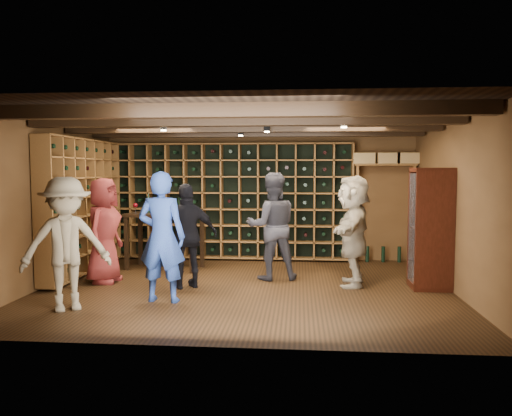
# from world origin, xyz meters

# --- Properties ---
(ground) EXTENTS (6.00, 6.00, 0.00)m
(ground) POSITION_xyz_m (0.00, 0.00, 0.00)
(ground) COLOR #331E0E
(ground) RESTS_ON ground
(room_shell) EXTENTS (6.00, 6.00, 6.00)m
(room_shell) POSITION_xyz_m (0.00, 0.05, 2.42)
(room_shell) COLOR brown
(room_shell) RESTS_ON ground
(wine_rack_back) EXTENTS (4.65, 0.30, 2.20)m
(wine_rack_back) POSITION_xyz_m (-0.52, 2.33, 1.15)
(wine_rack_back) COLOR brown
(wine_rack_back) RESTS_ON ground
(wine_rack_left) EXTENTS (0.30, 2.65, 2.20)m
(wine_rack_left) POSITION_xyz_m (-2.83, 0.82, 1.15)
(wine_rack_left) COLOR brown
(wine_rack_left) RESTS_ON ground
(crate_shelf) EXTENTS (1.20, 0.32, 2.07)m
(crate_shelf) POSITION_xyz_m (2.41, 2.32, 1.57)
(crate_shelf) COLOR brown
(crate_shelf) RESTS_ON ground
(display_cabinet) EXTENTS (0.55, 0.50, 1.75)m
(display_cabinet) POSITION_xyz_m (2.71, 0.20, 0.86)
(display_cabinet) COLOR #39130B
(display_cabinet) RESTS_ON ground
(man_blue_shirt) EXTENTS (0.66, 0.45, 1.73)m
(man_blue_shirt) POSITION_xyz_m (-1.01, -0.85, 0.87)
(man_blue_shirt) COLOR navy
(man_blue_shirt) RESTS_ON ground
(man_grey_suit) EXTENTS (0.94, 0.80, 1.71)m
(man_grey_suit) POSITION_xyz_m (0.37, 0.64, 0.85)
(man_grey_suit) COLOR black
(man_grey_suit) RESTS_ON ground
(guest_red_floral) EXTENTS (0.57, 0.83, 1.63)m
(guest_red_floral) POSITION_xyz_m (-2.22, 0.20, 0.81)
(guest_red_floral) COLOR maroon
(guest_red_floral) RESTS_ON ground
(guest_woman_black) EXTENTS (0.98, 0.76, 1.55)m
(guest_woman_black) POSITION_xyz_m (-0.85, -0.05, 0.78)
(guest_woman_black) COLOR black
(guest_woman_black) RESTS_ON ground
(guest_khaki) EXTENTS (1.24, 1.10, 1.66)m
(guest_khaki) POSITION_xyz_m (-2.08, -1.35, 0.83)
(guest_khaki) COLOR #84785B
(guest_khaki) RESTS_ON ground
(guest_beige) EXTENTS (0.71, 1.60, 1.67)m
(guest_beige) POSITION_xyz_m (1.61, 0.33, 0.83)
(guest_beige) COLOR gray
(guest_beige) RESTS_ON ground
(tasting_table) EXTENTS (1.39, 0.83, 1.27)m
(tasting_table) POSITION_xyz_m (-1.57, 1.34, 0.86)
(tasting_table) COLOR black
(tasting_table) RESTS_ON ground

